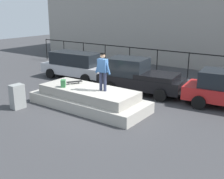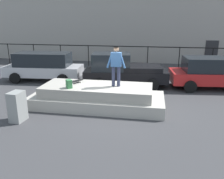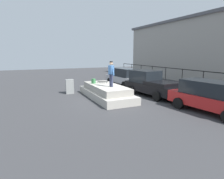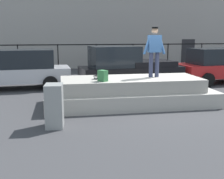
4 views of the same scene
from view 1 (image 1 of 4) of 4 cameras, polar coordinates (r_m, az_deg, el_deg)
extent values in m
plane|color=#38383A|center=(12.82, -1.81, -4.24)|extent=(60.00, 60.00, 0.00)
cube|color=#ADA89E|center=(13.21, -4.79, -2.52)|extent=(5.72, 2.25, 0.50)
cube|color=#A09B91|center=(13.07, -4.84, -0.59)|extent=(4.69, 1.85, 0.43)
cylinder|color=#2D334C|center=(12.37, -1.44, 1.58)|extent=(0.14, 0.14, 0.85)
cylinder|color=#2D334C|center=(12.50, -2.27, 1.72)|extent=(0.14, 0.14, 0.85)
cube|color=#33598C|center=(12.27, -1.89, 4.87)|extent=(0.44, 0.26, 0.58)
cylinder|color=#33598C|center=(12.14, -0.87, 4.48)|extent=(0.28, 0.10, 0.62)
cylinder|color=#33598C|center=(12.44, -2.89, 4.75)|extent=(0.28, 0.10, 0.62)
sphere|color=tan|center=(12.20, -1.91, 6.84)|extent=(0.22, 0.22, 0.22)
cylinder|color=black|center=(12.18, -1.91, 7.31)|extent=(0.22, 0.22, 0.05)
cube|color=black|center=(13.76, -7.64, 1.59)|extent=(0.57, 0.75, 0.02)
cylinder|color=silver|center=(13.75, -6.52, 1.28)|extent=(0.06, 0.06, 0.06)
cylinder|color=silver|center=(13.94, -6.75, 1.47)|extent=(0.06, 0.06, 0.06)
cylinder|color=silver|center=(13.63, -8.52, 1.06)|extent=(0.06, 0.06, 0.06)
cylinder|color=silver|center=(13.82, -8.73, 1.27)|extent=(0.06, 0.06, 0.06)
cube|color=#33723F|center=(13.27, -9.86, 1.23)|extent=(0.33, 0.34, 0.35)
cube|color=#B7B7BC|center=(18.56, -7.35, 4.14)|extent=(4.74, 2.01, 0.61)
cube|color=black|center=(18.43, -7.43, 6.27)|extent=(3.34, 1.71, 0.79)
cylinder|color=black|center=(20.19, -8.94, 4.17)|extent=(0.65, 0.26, 0.64)
cylinder|color=black|center=(18.94, -12.37, 3.19)|extent=(0.65, 0.26, 0.64)
cylinder|color=black|center=(18.47, -2.14, 3.23)|extent=(0.65, 0.26, 0.64)
cylinder|color=black|center=(17.10, -5.41, 2.10)|extent=(0.65, 0.26, 0.64)
cube|color=black|center=(15.31, 5.88, 1.59)|extent=(4.78, 2.30, 0.62)
cube|color=black|center=(15.46, 3.22, 4.71)|extent=(2.25, 1.86, 0.92)
cube|color=black|center=(14.89, 9.19, 2.74)|extent=(2.26, 1.91, 0.24)
cylinder|color=black|center=(16.75, 2.58, 1.85)|extent=(0.66, 0.30, 0.64)
cylinder|color=black|center=(15.22, -0.42, 0.37)|extent=(0.66, 0.30, 0.64)
cylinder|color=black|center=(15.75, 11.91, 0.57)|extent=(0.66, 0.30, 0.64)
cylinder|color=black|center=(14.10, 9.74, -1.17)|extent=(0.66, 0.30, 0.64)
cylinder|color=black|center=(15.20, 18.74, -0.54)|extent=(0.66, 0.29, 0.64)
cylinder|color=black|center=(13.46, 17.15, -2.54)|extent=(0.66, 0.29, 0.64)
cube|color=gray|center=(13.61, -18.64, -1.37)|extent=(0.49, 0.63, 1.13)
cylinder|color=black|center=(25.92, -13.12, 7.95)|extent=(0.06, 0.06, 1.82)
cylinder|color=black|center=(24.33, -9.68, 7.62)|extent=(0.06, 0.06, 1.82)
cylinder|color=black|center=(22.85, -5.79, 7.21)|extent=(0.06, 0.06, 1.82)
cylinder|color=black|center=(21.48, -1.39, 6.70)|extent=(0.06, 0.06, 1.82)
cylinder|color=black|center=(20.26, 3.57, 6.09)|extent=(0.06, 0.06, 1.82)
cylinder|color=black|center=(19.20, 9.10, 5.35)|extent=(0.06, 0.06, 1.82)
cylinder|color=black|center=(18.35, 15.19, 4.47)|extent=(0.06, 0.06, 1.82)
cylinder|color=black|center=(17.73, 21.78, 3.46)|extent=(0.06, 0.06, 1.82)
cube|color=black|center=(18.60, 12.24, 7.55)|extent=(24.00, 0.04, 0.06)
cube|color=gray|center=(25.68, 19.65, 12.94)|extent=(30.77, 8.43, 6.79)
camera|label=2|loc=(5.93, -52.12, 1.83)|focal=37.29mm
camera|label=3|loc=(6.12, 75.57, -9.67)|focal=30.29mm
camera|label=4|loc=(10.75, -53.32, -1.66)|focal=47.13mm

